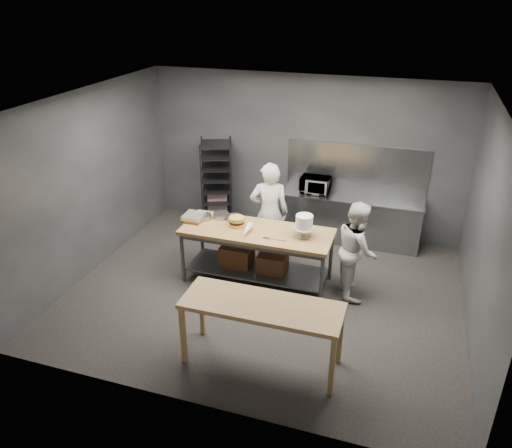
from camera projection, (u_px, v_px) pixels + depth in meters
The scene contains 16 objects.
ground at pixel (265, 291), 7.96m from camera, with size 6.00×6.00×0.00m, color black.
back_wall at pixel (304, 155), 9.45m from camera, with size 6.00×0.04×3.00m, color #4C4F54.
work_table at pixel (255, 249), 8.05m from camera, with size 2.40×0.90×0.92m.
near_counter at pixel (262, 310), 6.14m from camera, with size 2.00×0.70×0.90m.
back_counter at pixel (350, 219), 9.35m from camera, with size 2.60×0.60×0.90m.
splashback_panel at pixel (356, 168), 9.22m from camera, with size 2.60×0.02×0.90m, color slate.
speed_rack at pixel (217, 184), 9.84m from camera, with size 0.79×0.82×1.75m.
chef_behind at pixel (269, 213), 8.49m from camera, with size 0.66×0.43×1.81m, color silver.
chef_right at pixel (357, 249), 7.61m from camera, with size 0.75×0.59×1.55m, color beige.
microwave at pixel (315, 185), 9.28m from camera, with size 0.54×0.37×0.30m, color black.
frosted_cake_stand at pixel (304, 223), 7.57m from camera, with size 0.34×0.34×0.36m.
layer_cake at pixel (237, 222), 7.97m from camera, with size 0.24×0.24×0.16m.
cake_pans at pixel (220, 217), 8.24m from camera, with size 0.76×0.39×0.07m.
piping_bag at pixel (246, 231), 7.73m from camera, with size 0.12×0.12×0.38m, color silver.
offset_spatula at pixel (272, 239), 7.59m from camera, with size 0.36×0.02×0.02m.
pastry_clamshells at pixel (194, 217), 8.18m from camera, with size 0.31×0.34×0.11m.
Camera 1 is at (1.93, -6.41, 4.44)m, focal length 35.00 mm.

